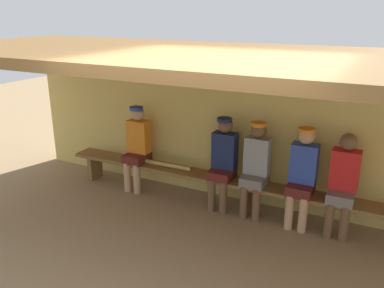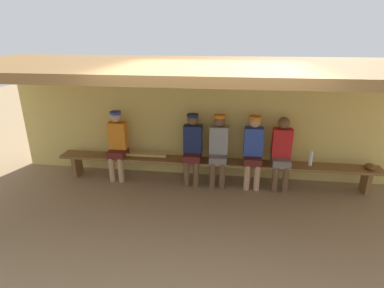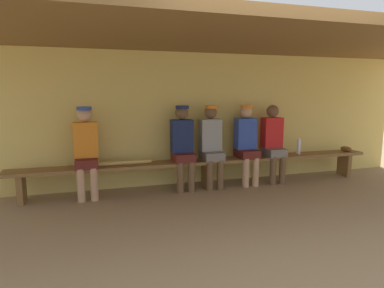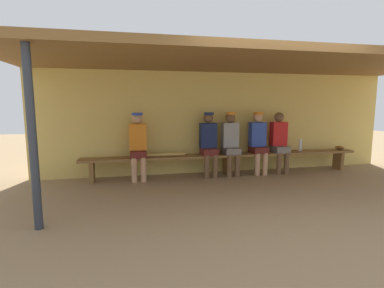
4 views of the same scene
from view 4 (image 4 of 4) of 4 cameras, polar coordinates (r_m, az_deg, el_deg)
ground_plane at (r=4.86m, az=12.83°, el=-10.37°), size 24.00×24.00×0.00m
back_wall at (r=6.50m, az=5.73°, el=4.26°), size 8.00×0.20×2.20m
dugout_roof at (r=5.31m, az=10.33°, el=15.93°), size 8.00×2.80×0.12m
support_post at (r=3.82m, az=-29.22°, el=0.81°), size 0.10×0.10×2.20m
bench at (r=6.16m, az=6.91°, el=-2.64°), size 6.00×0.36×0.46m
player_leftmost at (r=6.60m, az=17.04°, el=0.78°), size 0.34×0.42×1.34m
player_in_red at (r=6.14m, az=7.73°, el=0.70°), size 0.34×0.42×1.34m
player_with_sunglasses at (r=5.99m, az=3.37°, el=0.59°), size 0.34×0.42×1.34m
player_in_white at (r=6.37m, az=13.07°, el=0.83°), size 0.34×0.42×1.34m
player_near_post at (r=5.78m, az=-10.73°, el=0.20°), size 0.34×0.42×1.34m
water_bottle_green at (r=6.91m, az=20.77°, el=-0.24°), size 0.07×0.07×0.28m
baseball_glove_tan at (r=7.50m, az=27.36°, el=-0.68°), size 0.21×0.26×0.09m
baseball_bat at (r=5.85m, az=-5.75°, el=-2.13°), size 0.90×0.08×0.07m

